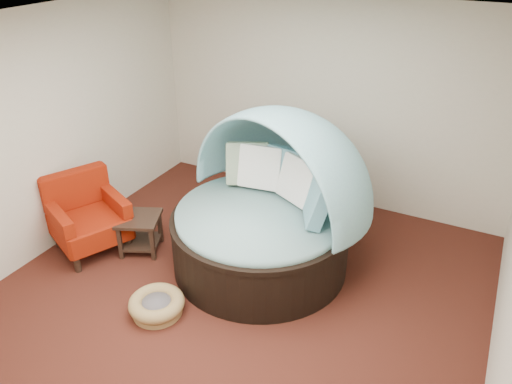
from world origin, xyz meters
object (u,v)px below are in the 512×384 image
at_px(red_armchair, 87,216).
at_px(canopy_daybed, 268,198).
at_px(pet_basket, 157,305).
at_px(side_table, 140,229).

bearing_deg(red_armchair, canopy_daybed, 44.21).
relative_size(pet_basket, side_table, 1.11).
relative_size(canopy_daybed, side_table, 4.06).
xyz_separation_m(pet_basket, red_armchair, (-1.45, 0.60, 0.33)).
height_order(canopy_daybed, pet_basket, canopy_daybed).
bearing_deg(pet_basket, canopy_daybed, 65.16).
distance_m(pet_basket, side_table, 1.21).
height_order(red_armchair, side_table, red_armchair).
relative_size(red_armchair, side_table, 1.68).
bearing_deg(canopy_daybed, red_armchair, -142.00).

